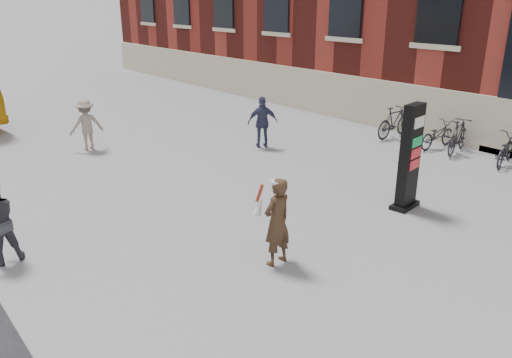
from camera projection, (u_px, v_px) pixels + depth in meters
ground at (325, 266)px, 9.31m from camera, size 100.00×100.00×0.00m
info_pylon at (410, 157)px, 11.51m from camera, size 0.84×0.49×2.50m
woman at (277, 221)px, 9.13m from camera, size 0.66×0.61×1.70m
pedestrian_b at (86, 125)px, 16.18m from camera, size 1.14×0.73×1.67m
pedestrian_c at (263, 122)px, 16.42m from camera, size 1.07×0.86×1.70m
bike_4 at (505, 149)px, 14.85m from camera, size 1.84×0.99×0.92m
bike_5 at (458, 136)px, 15.92m from camera, size 1.89×0.91×1.10m
bike_6 at (437, 135)px, 16.48m from camera, size 1.73×0.67×0.90m
bike_7 at (394, 122)px, 17.68m from camera, size 1.87×0.56×1.12m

